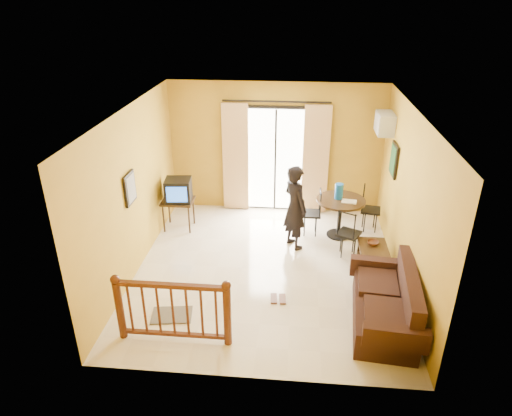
# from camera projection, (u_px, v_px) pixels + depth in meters

# --- Properties ---
(ground) EXTENTS (5.00, 5.00, 0.00)m
(ground) POSITION_uv_depth(u_px,v_px,m) (267.00, 269.00, 8.03)
(ground) COLOR beige
(ground) RESTS_ON ground
(room_shell) EXTENTS (5.00, 5.00, 5.00)m
(room_shell) POSITION_uv_depth(u_px,v_px,m) (268.00, 180.00, 7.29)
(room_shell) COLOR white
(room_shell) RESTS_ON ground
(balcony_door) EXTENTS (2.25, 0.14, 2.46)m
(balcony_door) POSITION_uv_depth(u_px,v_px,m) (275.00, 159.00, 9.70)
(balcony_door) COLOR black
(balcony_door) RESTS_ON ground
(tv_table) EXTENTS (0.62, 0.52, 0.62)m
(tv_table) POSITION_uv_depth(u_px,v_px,m) (178.00, 204.00, 9.20)
(tv_table) COLOR black
(tv_table) RESTS_ON ground
(television) EXTENTS (0.54, 0.51, 0.45)m
(television) POSITION_uv_depth(u_px,v_px,m) (178.00, 190.00, 9.06)
(television) COLOR black
(television) RESTS_ON tv_table
(picture_left) EXTENTS (0.05, 0.42, 0.52)m
(picture_left) POSITION_uv_depth(u_px,v_px,m) (130.00, 188.00, 7.37)
(picture_left) COLOR black
(picture_left) RESTS_ON room_shell
(dining_table) EXTENTS (0.95, 0.95, 0.79)m
(dining_table) POSITION_uv_depth(u_px,v_px,m) (340.00, 207.00, 8.87)
(dining_table) COLOR black
(dining_table) RESTS_ON ground
(water_jug) EXTENTS (0.16, 0.16, 0.30)m
(water_jug) POSITION_uv_depth(u_px,v_px,m) (339.00, 191.00, 8.78)
(water_jug) COLOR #1256AC
(water_jug) RESTS_ON dining_table
(serving_tray) EXTENTS (0.31, 0.23, 0.02)m
(serving_tray) POSITION_uv_depth(u_px,v_px,m) (349.00, 201.00, 8.69)
(serving_tray) COLOR white
(serving_tray) RESTS_ON dining_table
(dining_chairs) EXTENTS (1.63, 1.53, 0.95)m
(dining_chairs) POSITION_uv_depth(u_px,v_px,m) (341.00, 239.00, 9.01)
(dining_chairs) COLOR black
(dining_chairs) RESTS_ON ground
(air_conditioner) EXTENTS (0.31, 0.60, 0.40)m
(air_conditioner) POSITION_uv_depth(u_px,v_px,m) (385.00, 123.00, 8.67)
(air_conditioner) COLOR silver
(air_conditioner) RESTS_ON room_shell
(botanical_print) EXTENTS (0.05, 0.50, 0.60)m
(botanical_print) POSITION_uv_depth(u_px,v_px,m) (394.00, 160.00, 8.30)
(botanical_print) COLOR black
(botanical_print) RESTS_ON room_shell
(coffee_table) EXTENTS (0.50, 0.89, 0.40)m
(coffee_table) POSITION_uv_depth(u_px,v_px,m) (373.00, 256.00, 7.93)
(coffee_table) COLOR black
(coffee_table) RESTS_ON ground
(bowl) EXTENTS (0.20, 0.20, 0.06)m
(bowl) POSITION_uv_depth(u_px,v_px,m) (373.00, 243.00, 8.01)
(bowl) COLOR #532D1C
(bowl) RESTS_ON coffee_table
(sofa) EXTENTS (0.99, 1.88, 0.87)m
(sofa) POSITION_uv_depth(u_px,v_px,m) (388.00, 305.00, 6.60)
(sofa) COLOR black
(sofa) RESTS_ON ground
(standing_person) EXTENTS (0.66, 0.71, 1.63)m
(standing_person) POSITION_uv_depth(u_px,v_px,m) (295.00, 207.00, 8.43)
(standing_person) COLOR black
(standing_person) RESTS_ON ground
(stair_balustrade) EXTENTS (1.63, 0.13, 1.04)m
(stair_balustrade) POSITION_uv_depth(u_px,v_px,m) (172.00, 307.00, 6.18)
(stair_balustrade) COLOR #471E0F
(stair_balustrade) RESTS_ON ground
(doormat) EXTENTS (0.65, 0.48, 0.02)m
(doormat) POSITION_uv_depth(u_px,v_px,m) (172.00, 315.00, 6.89)
(doormat) COLOR #5A5448
(doormat) RESTS_ON ground
(sandals) EXTENTS (0.26, 0.26, 0.03)m
(sandals) POSITION_uv_depth(u_px,v_px,m) (278.00, 299.00, 7.25)
(sandals) COLOR #532D1C
(sandals) RESTS_ON ground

